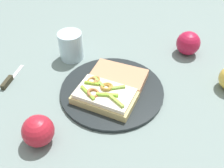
{
  "coord_description": "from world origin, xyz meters",
  "views": [
    {
      "loc": [
        0.49,
        -0.23,
        0.53
      ],
      "look_at": [
        0.0,
        0.0,
        0.03
      ],
      "focal_mm": 42.57,
      "sensor_mm": 36.0,
      "label": 1
    }
  ],
  "objects_px": {
    "bread_slice_side": "(119,76)",
    "apple_1": "(188,43)",
    "plate": "(112,91)",
    "sandwich": "(104,95)",
    "drinking_glass": "(71,46)",
    "knife": "(9,80)",
    "apple_2": "(38,131)"
  },
  "relations": [
    {
      "from": "apple_1",
      "to": "apple_2",
      "type": "bearing_deg",
      "value": -74.87
    },
    {
      "from": "plate",
      "to": "bread_slice_side",
      "type": "bearing_deg",
      "value": 130.57
    },
    {
      "from": "plate",
      "to": "knife",
      "type": "bearing_deg",
      "value": -123.61
    },
    {
      "from": "bread_slice_side",
      "to": "apple_2",
      "type": "relative_size",
      "value": 2.07
    },
    {
      "from": "apple_1",
      "to": "plate",
      "type": "bearing_deg",
      "value": -78.08
    },
    {
      "from": "bread_slice_side",
      "to": "knife",
      "type": "distance_m",
      "value": 0.32
    },
    {
      "from": "apple_2",
      "to": "sandwich",
      "type": "bearing_deg",
      "value": 104.84
    },
    {
      "from": "bread_slice_side",
      "to": "plate",
      "type": "bearing_deg",
      "value": 87.03
    },
    {
      "from": "apple_2",
      "to": "bread_slice_side",
      "type": "bearing_deg",
      "value": 112.81
    },
    {
      "from": "knife",
      "to": "sandwich",
      "type": "bearing_deg",
      "value": -93.27
    },
    {
      "from": "apple_1",
      "to": "drinking_glass",
      "type": "distance_m",
      "value": 0.38
    },
    {
      "from": "plate",
      "to": "knife",
      "type": "height_order",
      "value": "knife"
    },
    {
      "from": "sandwich",
      "to": "drinking_glass",
      "type": "height_order",
      "value": "drinking_glass"
    },
    {
      "from": "drinking_glass",
      "to": "apple_2",
      "type": "bearing_deg",
      "value": -31.7
    },
    {
      "from": "bread_slice_side",
      "to": "drinking_glass",
      "type": "height_order",
      "value": "drinking_glass"
    },
    {
      "from": "plate",
      "to": "bread_slice_side",
      "type": "relative_size",
      "value": 1.87
    },
    {
      "from": "plate",
      "to": "apple_2",
      "type": "bearing_deg",
      "value": -70.63
    },
    {
      "from": "plate",
      "to": "drinking_glass",
      "type": "height_order",
      "value": "drinking_glass"
    },
    {
      "from": "apple_2",
      "to": "knife",
      "type": "height_order",
      "value": "apple_2"
    },
    {
      "from": "sandwich",
      "to": "apple_2",
      "type": "xyz_separation_m",
      "value": [
        0.05,
        -0.19,
        0.01
      ]
    },
    {
      "from": "bread_slice_side",
      "to": "apple_1",
      "type": "distance_m",
      "value": 0.27
    },
    {
      "from": "drinking_glass",
      "to": "sandwich",
      "type": "bearing_deg",
      "value": 3.29
    },
    {
      "from": "bread_slice_side",
      "to": "knife",
      "type": "relative_size",
      "value": 1.59
    },
    {
      "from": "sandwich",
      "to": "apple_2",
      "type": "distance_m",
      "value": 0.19
    },
    {
      "from": "apple_1",
      "to": "drinking_glass",
      "type": "height_order",
      "value": "drinking_glass"
    },
    {
      "from": "apple_1",
      "to": "apple_2",
      "type": "relative_size",
      "value": 1.04
    },
    {
      "from": "sandwich",
      "to": "drinking_glass",
      "type": "bearing_deg",
      "value": -37.28
    },
    {
      "from": "apple_2",
      "to": "drinking_glass",
      "type": "bearing_deg",
      "value": 148.3
    },
    {
      "from": "plate",
      "to": "apple_2",
      "type": "height_order",
      "value": "apple_2"
    },
    {
      "from": "apple_1",
      "to": "sandwich",
      "type": "bearing_deg",
      "value": -74.71
    },
    {
      "from": "drinking_glass",
      "to": "knife",
      "type": "height_order",
      "value": "drinking_glass"
    },
    {
      "from": "sandwich",
      "to": "knife",
      "type": "xyz_separation_m",
      "value": [
        -0.2,
        -0.22,
        -0.02
      ]
    }
  ]
}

